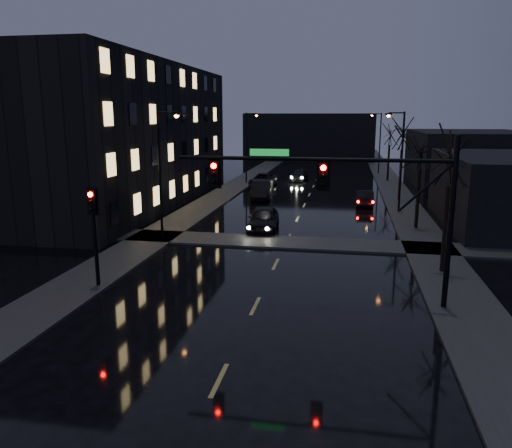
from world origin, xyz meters
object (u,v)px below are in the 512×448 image
at_px(oncoming_car_c, 263,180).
at_px(oncoming_car_d, 299,175).
at_px(oncoming_car_a, 263,219).
at_px(oncoming_car_b, 261,190).
at_px(lead_car, 365,198).

distance_m(oncoming_car_c, oncoming_car_d, 6.89).
distance_m(oncoming_car_a, oncoming_car_d, 26.92).
relative_size(oncoming_car_b, lead_car, 1.24).
height_order(oncoming_car_b, lead_car, oncoming_car_b).
height_order(oncoming_car_a, oncoming_car_c, oncoming_car_a).
bearing_deg(oncoming_car_d, oncoming_car_a, -84.71).
xyz_separation_m(oncoming_car_c, lead_car, (10.60, -9.84, -0.07)).
relative_size(oncoming_car_b, oncoming_car_c, 0.95).
xyz_separation_m(oncoming_car_b, oncoming_car_d, (2.14, 14.11, -0.20)).
bearing_deg(oncoming_car_b, lead_car, -15.74).
xyz_separation_m(oncoming_car_a, oncoming_car_c, (-3.49, 20.88, -0.07)).
distance_m(oncoming_car_b, lead_car, 9.58).
bearing_deg(oncoming_car_c, oncoming_car_b, -79.43).
distance_m(oncoming_car_d, lead_car, 17.46).
bearing_deg(lead_car, oncoming_car_b, -9.85).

